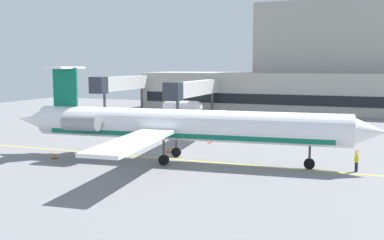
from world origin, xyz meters
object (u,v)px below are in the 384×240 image
Objects in this scene: regional_jet at (179,125)px; fuel_tank at (182,107)px; baggage_tug at (117,117)px; belt_loader at (225,117)px; marshaller at (357,161)px; pushback_tractor at (281,126)px.

fuel_tank is (-13.78, 34.78, -1.88)m from regional_jet.
regional_jet is 8.58× the size of baggage_tug.
regional_jet reaches higher than belt_loader.
fuel_tank is at bearing 145.32° from belt_loader.
belt_loader is at bearing 98.06° from regional_jet.
marshaller is at bearing -49.28° from fuel_tank.
regional_jet is at bearing -174.70° from marshaller.
baggage_tug reaches higher than marshaller.
regional_jet reaches higher than baggage_tug.
baggage_tug is (-19.02, 21.62, -2.40)m from regional_jet.
baggage_tug is 14.17m from fuel_tank.
baggage_tug is at bearing -157.06° from belt_loader.
marshaller is (18.93, -26.61, 0.08)m from belt_loader.
pushback_tractor is at bearing 74.14° from regional_jet.
fuel_tank is 4.07× the size of marshaller.
baggage_tug is at bearing -111.72° from fuel_tank.
marshaller is at bearing 5.30° from regional_jet.
pushback_tractor reaches higher than baggage_tug.
regional_jet is 8.61× the size of pushback_tractor.
fuel_tank is at bearing 68.28° from baggage_tug.
belt_loader is at bearing 22.94° from baggage_tug.
regional_jet is 28.90m from baggage_tug.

